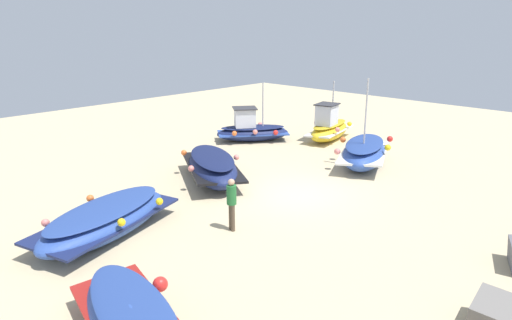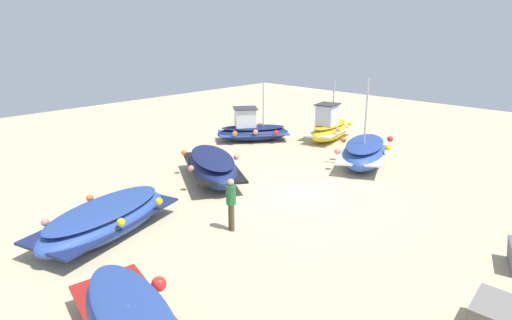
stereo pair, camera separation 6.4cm
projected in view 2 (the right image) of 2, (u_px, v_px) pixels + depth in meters
The scene contains 7 objects.
ground_plane at pixel (298, 194), 18.19m from camera, with size 49.39×49.39×0.00m, color #C6B289.
fishing_boat_0 at pixel (252, 130), 26.23m from camera, with size 4.27×3.80×3.30m.
fishing_boat_1 at pixel (364, 152), 21.67m from camera, with size 4.99×3.71×4.21m.
fishing_boat_2 at pixel (212, 167), 19.59m from camera, with size 4.10×5.11×1.21m.
fishing_boat_3 at pixel (105, 219), 14.59m from camera, with size 5.53×3.45×1.05m.
fishing_boat_4 at pixel (330, 128), 26.31m from camera, with size 4.14×2.31×3.42m.
person_walking at pixel (231, 201), 14.77m from camera, with size 0.32×0.32×1.78m.
Camera 2 is at (13.40, 10.62, 6.56)m, focal length 32.17 mm.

